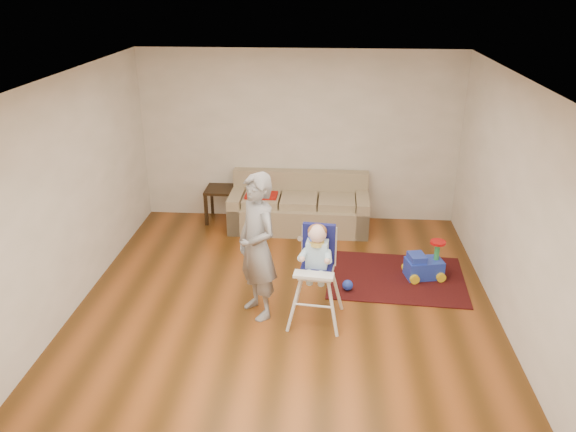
# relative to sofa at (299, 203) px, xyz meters

# --- Properties ---
(ground) EXTENTS (5.50, 5.50, 0.00)m
(ground) POSITION_rel_sofa_xyz_m (-0.03, -2.30, -0.42)
(ground) COLOR #4E2D0F
(ground) RESTS_ON ground
(room_envelope) EXTENTS (5.04, 5.52, 2.72)m
(room_envelope) POSITION_rel_sofa_xyz_m (-0.03, -1.77, 1.46)
(room_envelope) COLOR beige
(room_envelope) RESTS_ON ground
(sofa) EXTENTS (2.16, 0.91, 0.83)m
(sofa) POSITION_rel_sofa_xyz_m (0.00, 0.00, 0.00)
(sofa) COLOR tan
(sofa) RESTS_ON ground
(side_table) EXTENTS (0.55, 0.55, 0.55)m
(side_table) POSITION_rel_sofa_xyz_m (-1.23, 0.23, -0.14)
(side_table) COLOR black
(side_table) RESTS_ON ground
(area_rug) EXTENTS (1.86, 1.44, 0.01)m
(area_rug) POSITION_rel_sofa_xyz_m (1.37, -1.54, -0.41)
(area_rug) COLOR black
(area_rug) RESTS_ON ground
(ride_on_toy) EXTENTS (0.53, 0.42, 0.51)m
(ride_on_toy) POSITION_rel_sofa_xyz_m (1.73, -1.50, -0.15)
(ride_on_toy) COLOR blue
(ride_on_toy) RESTS_ON area_rug
(toy_ball) EXTENTS (0.14, 0.14, 0.14)m
(toy_ball) POSITION_rel_sofa_xyz_m (0.73, -1.92, -0.33)
(toy_ball) COLOR blue
(toy_ball) RESTS_ON area_rug
(high_chair) EXTENTS (0.62, 0.62, 1.21)m
(high_chair) POSITION_rel_sofa_xyz_m (0.34, -2.60, 0.17)
(high_chair) COLOR white
(high_chair) RESTS_ON ground
(adult) EXTENTS (0.71, 0.75, 1.73)m
(adult) POSITION_rel_sofa_xyz_m (-0.34, -2.50, 0.45)
(adult) COLOR gray
(adult) RESTS_ON ground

